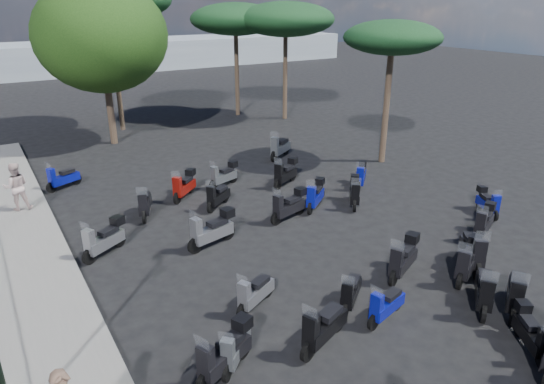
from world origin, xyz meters
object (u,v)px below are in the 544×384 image
scooter_1 (224,354)px  scooter_17 (224,175)px  scooter_22 (315,196)px  scooter_26 (484,222)px  scooter_19 (516,294)px  scooter_29 (280,148)px  scooter_4 (104,239)px  scooter_23 (286,173)px  pine_0 (235,19)px  scooter_8 (350,293)px  scooter_3 (212,230)px  pine_1 (286,19)px  scooter_2 (235,348)px  scooter_5 (63,179)px  pedestrian_far (16,187)px  scooter_21 (355,193)px  scooter_7 (323,328)px  scooter_20 (468,261)px  scooter_16 (184,186)px  scooter_9 (255,293)px  scooter_28 (361,176)px  pine_3 (392,38)px  scooter_30 (403,259)px  broadleaf_tree (101,36)px  scooter_15 (289,206)px  scooter_13 (484,291)px  scooter_14 (386,306)px  scooter_10 (218,197)px  scooter_18 (532,334)px  scooter_11 (145,204)px  scooter_27 (488,203)px  scooter_25 (473,252)px

scooter_1 → scooter_17: bearing=-50.6°
scooter_22 → scooter_26: size_ratio=0.90×
scooter_19 → scooter_29: size_ratio=0.96×
scooter_4 → scooter_23: size_ratio=0.97×
pine_0 → scooter_8: bearing=-110.8°
scooter_3 → pine_1: 18.45m
scooter_2 → scooter_29: size_ratio=0.72×
scooter_22 → scooter_23: scooter_23 is taller
scooter_5 → pedestrian_far: bearing=109.8°
scooter_19 → scooter_4: bearing=12.7°
scooter_19 → scooter_21: bearing=-39.3°
scooter_7 → scooter_3: bearing=-20.1°
scooter_5 → scooter_20: bearing=-172.6°
scooter_16 → scooter_23: 4.20m
scooter_4 → scooter_8: (4.54, -5.98, -0.09)m
scooter_9 → scooter_28: bearing=-83.5°
pedestrian_far → scooter_1: bearing=109.2°
scooter_7 → pine_3: bearing=-69.7°
pine_0 → scooter_5: bearing=-146.5°
scooter_2 → scooter_21: size_ratio=0.88×
scooter_30 → broadleaf_tree: bearing=-13.6°
scooter_9 → scooter_23: bearing=-64.3°
scooter_2 → scooter_15: size_ratio=0.72×
pedestrian_far → scooter_3: size_ratio=0.98×
scooter_19 → scooter_22: (-0.38, 7.73, -0.00)m
scooter_20 → scooter_13: bearing=119.5°
scooter_23 → scooter_4: bearing=77.8°
pedestrian_far → scooter_29: size_ratio=1.05×
scooter_9 → scooter_14: (2.42, -2.08, -0.02)m
pine_3 → scooter_26: bearing=-109.9°
scooter_10 → scooter_18: bearing=157.1°
scooter_26 → scooter_7: bearing=78.9°
scooter_11 → scooter_16: size_ratio=1.17×
scooter_15 → scooter_27: 7.15m
scooter_14 → scooter_19: size_ratio=0.91×
scooter_15 → scooter_18: (0.71, -8.49, -0.06)m
scooter_17 → scooter_21: scooter_21 is taller
scooter_19 → pine_1: bearing=-48.9°
scooter_2 → scooter_26: size_ratio=0.77×
scooter_18 → broadleaf_tree: broadleaf_tree is taller
scooter_5 → broadleaf_tree: (3.57, 5.69, 5.06)m
pedestrian_far → broadleaf_tree: size_ratio=0.21×
pedestrian_far → scooter_13: size_ratio=1.20×
scooter_19 → scooter_7: bearing=42.3°
scooter_5 → scooter_9: (2.53, -11.24, -0.01)m
broadleaf_tree → pine_0: (8.87, 2.53, 0.52)m
scooter_18 → scooter_25: 3.54m
scooter_26 → scooter_16: bearing=18.0°
scooter_1 → scooter_23: 11.07m
scooter_16 → pine_0: size_ratio=0.19×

